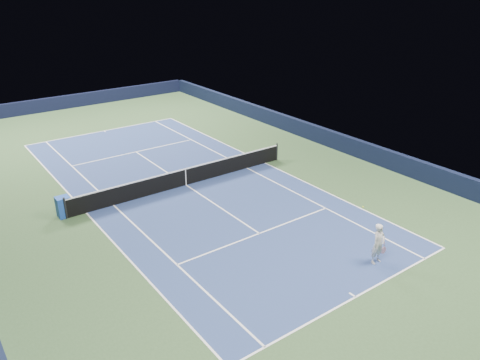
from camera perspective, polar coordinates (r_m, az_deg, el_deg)
ground at (r=25.45m, az=-6.59°, el=-0.63°), size 40.00×40.00×0.00m
wall_far at (r=42.84m, az=-20.19°, el=8.96°), size 22.00×0.35×1.10m
wall_right at (r=31.57m, az=10.68°, el=5.08°), size 0.35×40.00×1.10m
court_surface at (r=25.45m, az=-6.59°, el=-0.62°), size 10.97×23.77×0.01m
baseline_far at (r=35.66m, az=-16.24°, el=5.78°), size 10.97×0.08×0.00m
baseline_near at (r=17.48m, az=13.92°, el=-13.68°), size 10.97×0.08×0.00m
sideline_doubles_right at (r=28.29m, az=3.06°, el=2.09°), size 0.08×23.77×0.00m
sideline_doubles_left at (r=23.55m, az=-18.23°, el=-3.83°), size 0.08×23.77×0.00m
sideline_singles_right at (r=27.51m, az=0.84°, el=1.47°), size 0.08×23.77×0.00m
sideline_singles_left at (r=23.92m, az=-15.15°, el=-2.99°), size 0.08×23.77×0.00m
service_line_far at (r=30.80m, az=-12.57°, el=3.37°), size 8.23×0.08×0.00m
service_line_near at (r=20.69m, az=2.38°, el=-6.52°), size 8.23×0.08×0.00m
center_service_line at (r=25.44m, az=-6.59°, el=-0.61°), size 0.08×12.80×0.00m
center_mark_far at (r=35.53m, az=-16.16°, el=5.73°), size 0.08×0.30×0.00m
center_mark_near at (r=17.55m, az=13.54°, el=-13.46°), size 0.08×0.30×0.00m
tennis_net at (r=25.24m, az=-6.64°, el=0.42°), size 12.90×0.10×1.07m
sponsor_cube at (r=23.36m, az=-20.69°, el=-3.07°), size 0.64×0.56×1.00m
tennis_player at (r=19.10m, az=16.52°, el=-7.46°), size 0.78×1.24×2.04m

